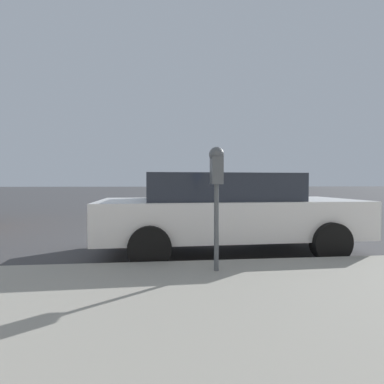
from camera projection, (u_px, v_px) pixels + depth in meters
name	position (u px, v px, depth m)	size (l,w,h in m)	color
ground_plane	(215.00, 241.00, 6.52)	(220.00, 220.00, 0.00)	#424244
parking_meter	(217.00, 176.00, 3.74)	(0.21, 0.19, 1.56)	#4C5156
car_white	(226.00, 210.00, 5.48)	(2.22, 4.65, 1.43)	silver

